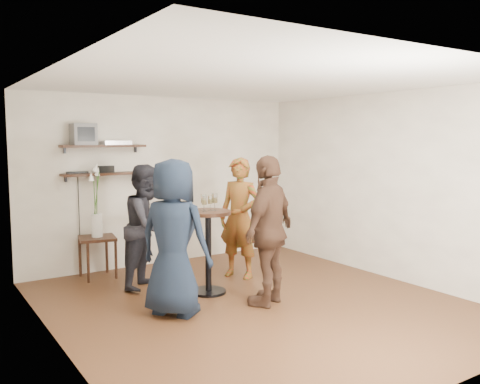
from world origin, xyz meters
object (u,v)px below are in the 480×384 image
object	(u,v)px
side_table	(97,244)
person_plaid	(240,218)
person_dark	(148,226)
crt_monitor	(83,134)
dvd_deck	(116,143)
person_navy	(174,238)
drinks_table	(208,240)
person_brown	(269,230)
radio	(106,169)

from	to	relation	value
side_table	person_plaid	size ratio (longest dim) A/B	0.34
person_dark	crt_monitor	bearing A→B (deg)	78.86
dvd_deck	person_navy	xyz separation A→B (m)	(-0.14, -2.16, -1.03)
drinks_table	person_plaid	distance (m)	0.87
dvd_deck	person_dark	size ratio (longest dim) A/B	0.25
crt_monitor	person_dark	bearing A→B (deg)	-62.98
drinks_table	person_brown	bearing A→B (deg)	-63.10
crt_monitor	dvd_deck	xyz separation A→B (m)	(0.47, 0.00, -0.12)
crt_monitor	person_navy	size ratio (longest dim) A/B	0.18
dvd_deck	person_navy	size ratio (longest dim) A/B	0.23
crt_monitor	radio	xyz separation A→B (m)	(0.31, 0.00, -0.50)
person_brown	person_navy	bearing A→B (deg)	-41.41
side_table	dvd_deck	bearing A→B (deg)	27.20
dvd_deck	side_table	xyz separation A→B (m)	(-0.38, -0.19, -1.41)
dvd_deck	person_navy	distance (m)	2.40
drinks_table	crt_monitor	bearing A→B (deg)	121.83
person_brown	dvd_deck	bearing A→B (deg)	-95.47
person_dark	dvd_deck	bearing A→B (deg)	54.18
side_table	person_dark	distance (m)	0.97
side_table	drinks_table	distance (m)	1.77
dvd_deck	person_dark	xyz separation A→B (m)	(0.04, -1.00, -1.09)
radio	side_table	distance (m)	1.07
side_table	person_navy	size ratio (longest dim) A/B	0.33
side_table	person_dark	size ratio (longest dim) A/B	0.36
side_table	drinks_table	world-z (taller)	drinks_table
crt_monitor	drinks_table	xyz separation A→B (m)	(1.04, -1.68, -1.34)
dvd_deck	person_brown	xyz separation A→B (m)	(0.96, -2.44, -1.02)
person_brown	crt_monitor	bearing A→B (deg)	-86.56
dvd_deck	person_plaid	bearing A→B (deg)	-43.68
crt_monitor	person_plaid	size ratio (longest dim) A/B	0.19
dvd_deck	radio	bearing A→B (deg)	180.00
person_plaid	person_dark	size ratio (longest dim) A/B	1.04
dvd_deck	side_table	bearing A→B (deg)	-152.80
crt_monitor	dvd_deck	world-z (taller)	crt_monitor
person_plaid	person_navy	size ratio (longest dim) A/B	0.97
drinks_table	person_plaid	xyz separation A→B (m)	(0.75, 0.42, 0.17)
drinks_table	person_dark	xyz separation A→B (m)	(-0.53, 0.67, 0.13)
side_table	person_navy	distance (m)	2.02
person_dark	person_brown	distance (m)	1.71
radio	drinks_table	bearing A→B (deg)	-66.48
dvd_deck	radio	xyz separation A→B (m)	(-0.16, 0.00, -0.38)
person_dark	person_plaid	bearing A→B (deg)	-49.48
radio	person_brown	world-z (taller)	person_brown
person_dark	drinks_table	bearing A→B (deg)	-90.00
drinks_table	radio	bearing A→B (deg)	113.52
person_plaid	person_brown	size ratio (longest dim) A/B	0.96
side_table	person_navy	xyz separation A→B (m)	(0.24, -1.97, 0.38)
crt_monitor	radio	distance (m)	0.59
radio	person_plaid	xyz separation A→B (m)	(1.48, -1.26, -0.67)
dvd_deck	side_table	distance (m)	1.47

